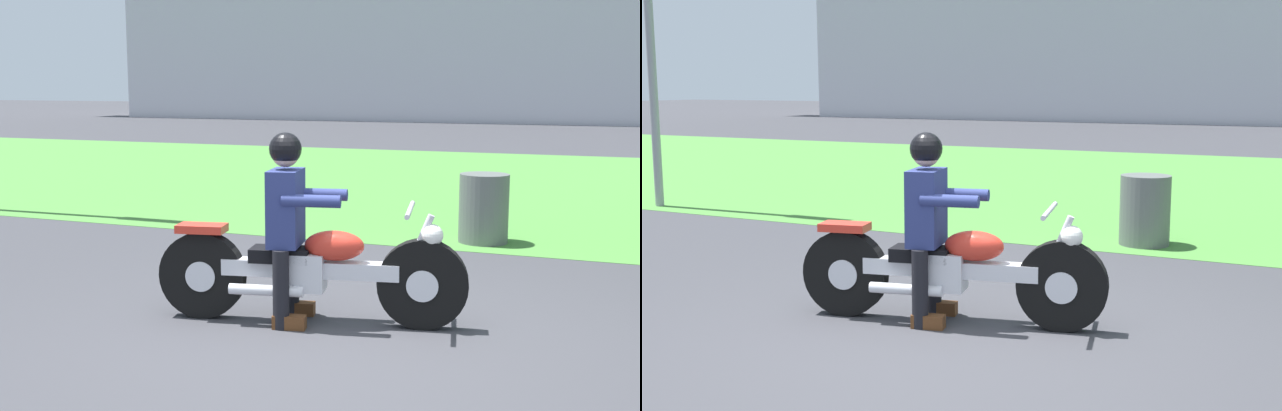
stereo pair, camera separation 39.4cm
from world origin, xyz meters
The scene contains 5 objects.
ground centered at (0.00, 0.00, 0.00)m, with size 120.00×120.00×0.00m, color #38383D.
grass_verge centered at (0.00, 9.40, 0.00)m, with size 60.00×12.00×0.01m, color #478438.
motorcycle_lead centered at (-0.29, 0.50, 0.40)m, with size 2.28×0.77×0.89m.
rider_lead centered at (-0.45, 0.47, 0.82)m, with size 0.61×0.53×1.41m.
trash_can centered at (0.37, 3.97, 0.38)m, with size 0.54×0.54×0.77m, color #595E5B.
Camera 2 is at (2.21, -4.60, 1.76)m, focal length 44.45 mm.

